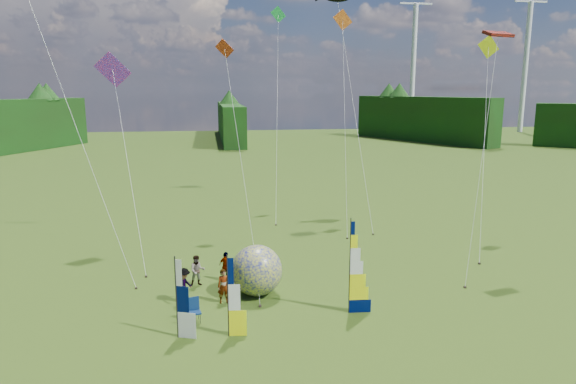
{
  "coord_description": "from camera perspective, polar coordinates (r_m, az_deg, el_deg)",
  "views": [
    {
      "loc": [
        -4.65,
        -19.3,
        10.26
      ],
      "look_at": [
        -1.0,
        4.0,
        5.5
      ],
      "focal_mm": 32.0,
      "sensor_mm": 36.0,
      "label": 1
    }
  ],
  "objects": [
    {
      "name": "side_banner_far",
      "position": [
        22.16,
        -12.29,
        -11.53
      ],
      "size": [
        0.99,
        0.44,
        3.44
      ],
      "primitive_type": null,
      "rotation": [
        0.0,
        0.0,
        -0.35
      ],
      "color": "white",
      "rests_on": "ground"
    },
    {
      "name": "treeline_ring",
      "position": [
        20.81,
        4.45,
        -6.13
      ],
      "size": [
        210.0,
        210.0,
        8.0
      ],
      "primitive_type": null,
      "color": "black",
      "rests_on": "ground"
    },
    {
      "name": "small_kite_red",
      "position": [
        35.38,
        -5.53,
        6.26
      ],
      "size": [
        6.23,
        9.34,
        14.23
      ],
      "primitive_type": null,
      "rotation": [
        0.0,
        0.0,
        -0.33
      ],
      "color": "red",
      "rests_on": "ground"
    },
    {
      "name": "small_kite_yellow",
      "position": [
        35.9,
        21.05,
        5.88
      ],
      "size": [
        6.89,
        10.84,
        14.54
      ],
      "primitive_type": null,
      "rotation": [
        0.0,
        0.0,
        -0.0
      ],
      "color": "#ECF611",
      "rests_on": "ground"
    },
    {
      "name": "turbine_right",
      "position": [
        131.15,
        13.72,
        13.17
      ],
      "size": [
        8.0,
        1.2,
        30.0
      ],
      "primitive_type": null,
      "color": "silver",
      "rests_on": "ground"
    },
    {
      "name": "spectator_b",
      "position": [
        27.81,
        -10.04,
        -8.6
      ],
      "size": [
        0.85,
        0.49,
        1.65
      ],
      "primitive_type": "imported",
      "rotation": [
        0.0,
        0.0,
        0.12
      ],
      "color": "#66594C",
      "rests_on": "ground"
    },
    {
      "name": "feather_banner_main",
      "position": [
        23.89,
        6.87,
        -8.38
      ],
      "size": [
        1.2,
        0.19,
        4.4
      ],
      "primitive_type": null,
      "rotation": [
        0.0,
        0.0,
        -0.07
      ],
      "color": "#000D45",
      "rests_on": "ground"
    },
    {
      "name": "spectator_d",
      "position": [
        28.28,
        -6.89,
        -8.2
      ],
      "size": [
        0.94,
        0.94,
        1.61
      ],
      "primitive_type": "imported",
      "rotation": [
        0.0,
        0.0,
        2.35
      ],
      "color": "#66594C",
      "rests_on": "ground"
    },
    {
      "name": "small_kite_green",
      "position": [
        42.88,
        -1.22,
        9.67
      ],
      "size": [
        5.67,
        12.54,
        17.91
      ],
      "primitive_type": null,
      "rotation": [
        0.0,
        0.0,
        0.15
      ],
      "color": "green",
      "rests_on": "ground"
    },
    {
      "name": "small_kite_orange",
      "position": [
        38.87,
        6.35,
        8.76
      ],
      "size": [
        5.4,
        11.52,
        17.02
      ],
      "primitive_type": null,
      "rotation": [
        0.0,
        0.0,
        0.1
      ],
      "color": "orange",
      "rests_on": "ground"
    },
    {
      "name": "bol_inflatable",
      "position": [
        26.14,
        -3.49,
        -8.68
      ],
      "size": [
        2.96,
        2.96,
        2.58
      ],
      "primitive_type": "sphere",
      "rotation": [
        0.0,
        0.0,
        -0.16
      ],
      "color": "navy",
      "rests_on": "ground"
    },
    {
      "name": "kite_rainbow_delta",
      "position": [
        32.3,
        -17.45,
        4.55
      ],
      "size": [
        7.13,
        12.12,
        13.38
      ],
      "primitive_type": null,
      "rotation": [
        0.0,
        0.0,
        0.08
      ],
      "color": "red",
      "rests_on": "ground"
    },
    {
      "name": "kite_parafoil",
      "position": [
        29.94,
        20.9,
        5.43
      ],
      "size": [
        7.45,
        8.46,
        15.05
      ],
      "primitive_type": null,
      "rotation": [
        0.0,
        0.0,
        0.07
      ],
      "color": "red",
      "rests_on": "ground"
    },
    {
      "name": "small_kite_pink",
      "position": [
        29.17,
        -22.43,
        7.31
      ],
      "size": [
        7.94,
        6.74,
        17.21
      ],
      "primitive_type": null,
      "rotation": [
        0.0,
        0.0,
        0.03
      ],
      "color": "#D82551",
      "rests_on": "ground"
    },
    {
      "name": "turbine_left",
      "position": [
        136.6,
        24.85,
        12.37
      ],
      "size": [
        8.0,
        1.2,
        30.0
      ],
      "primitive_type": null,
      "color": "silver",
      "rests_on": "ground"
    },
    {
      "name": "camp_chair",
      "position": [
        23.83,
        -10.41,
        -12.85
      ],
      "size": [
        0.74,
        0.74,
        1.09
      ],
      "primitive_type": null,
      "rotation": [
        0.0,
        0.0,
        0.2
      ],
      "color": "#081E41",
      "rests_on": "ground"
    },
    {
      "name": "spectator_a",
      "position": [
        25.49,
        -7.15,
        -10.34
      ],
      "size": [
        0.66,
        0.47,
        1.7
      ],
      "primitive_type": "imported",
      "rotation": [
        0.0,
        0.0,
        0.11
      ],
      "color": "#66594C",
      "rests_on": "ground"
    },
    {
      "name": "side_banner_left",
      "position": [
        21.91,
        -6.69,
        -11.58
      ],
      "size": [
        0.97,
        0.21,
        3.47
      ],
      "primitive_type": null,
      "rotation": [
        0.0,
        0.0,
        -0.12
      ],
      "color": "#FBFF0A",
      "rests_on": "ground"
    },
    {
      "name": "ground",
      "position": [
        22.34,
        4.29,
        -15.96
      ],
      "size": [
        220.0,
        220.0,
        0.0
      ],
      "primitive_type": "plane",
      "color": "#547621",
      "rests_on": "ground"
    },
    {
      "name": "kite_whale",
      "position": [
        41.36,
        7.32,
        10.59
      ],
      "size": [
        3.92,
        14.63,
        19.46
      ],
      "primitive_type": null,
      "rotation": [
        0.0,
        0.0,
        -0.07
      ],
      "color": "black",
      "rests_on": "ground"
    },
    {
      "name": "spectator_c",
      "position": [
        25.84,
        -11.48,
        -10.14
      ],
      "size": [
        0.93,
        1.18,
        1.74
      ],
      "primitive_type": "imported",
      "rotation": [
        0.0,
        0.0,
        1.04
      ],
      "color": "#66594C",
      "rests_on": "ground"
    }
  ]
}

